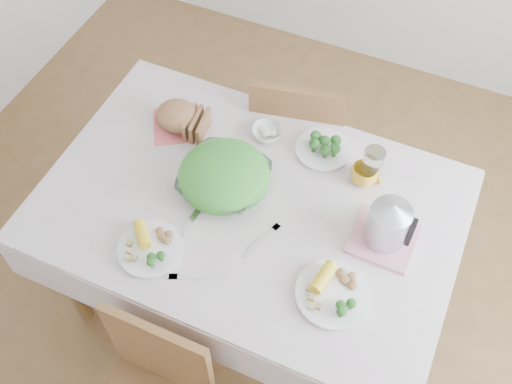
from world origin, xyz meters
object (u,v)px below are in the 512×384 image
at_px(dinner_plate_left, 150,249).
at_px(dinner_plate_right, 333,294).
at_px(salad_bowl, 224,180).
at_px(chair_far, 300,131).
at_px(yellow_mug, 364,175).
at_px(electric_kettle, 389,221).
at_px(dining_table, 250,256).

xyz_separation_m(dinner_plate_left, dinner_plate_right, (0.63, 0.09, 0.00)).
bearing_deg(salad_bowl, dinner_plate_right, -26.45).
bearing_deg(dinner_plate_left, chair_far, 78.91).
bearing_deg(dinner_plate_right, yellow_mug, 96.65).
relative_size(salad_bowl, dinner_plate_left, 1.39).
xyz_separation_m(salad_bowl, dinner_plate_left, (-0.11, -0.35, -0.03)).
height_order(salad_bowl, dinner_plate_right, salad_bowl).
height_order(chair_far, electric_kettle, electric_kettle).
distance_m(dining_table, chair_far, 0.66).
height_order(salad_bowl, electric_kettle, electric_kettle).
bearing_deg(dinner_plate_right, chair_far, 116.79).
bearing_deg(electric_kettle, chair_far, 154.98).
bearing_deg(electric_kettle, dining_table, -150.38).
height_order(dinner_plate_right, yellow_mug, yellow_mug).
relative_size(dinner_plate_left, yellow_mug, 2.23).
height_order(dining_table, electric_kettle, electric_kettle).
relative_size(salad_bowl, electric_kettle, 1.61).
xyz_separation_m(dinner_plate_right, electric_kettle, (0.09, 0.27, 0.11)).
bearing_deg(dining_table, dinner_plate_left, -125.71).
xyz_separation_m(dining_table, salad_bowl, (-0.11, 0.04, 0.43)).
bearing_deg(dinner_plate_left, dinner_plate_right, 8.47).
xyz_separation_m(chair_far, dinner_plate_right, (0.44, -0.87, 0.31)).
height_order(dining_table, dinner_plate_right, dinner_plate_right).
distance_m(salad_bowl, yellow_mug, 0.51).
distance_m(dining_table, dinner_plate_right, 0.61).
height_order(chair_far, yellow_mug, chair_far).
bearing_deg(yellow_mug, dinner_plate_left, -134.66).
distance_m(salad_bowl, dinner_plate_left, 0.37).
xyz_separation_m(dining_table, electric_kettle, (0.49, 0.05, 0.51)).
bearing_deg(chair_far, yellow_mug, 123.02).
bearing_deg(dinner_plate_right, salad_bowl, 153.55).
relative_size(dining_table, dinner_plate_left, 6.16).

